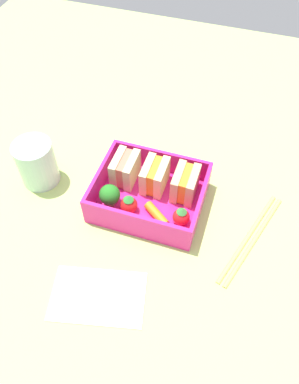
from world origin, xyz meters
TOP-DOWN VIEW (x-y plane):
  - ground_plane at (0.00, 0.00)cm, footprint 120.00×120.00cm
  - bento_tray at (0.00, 0.00)cm, footprint 17.21×14.02cm
  - bento_rim at (0.00, 0.00)cm, footprint 17.21×14.02cm
  - sandwich_left at (-5.14, 2.75)cm, footprint 3.67×5.50cm
  - sandwich_center_left at (0.00, 2.75)cm, footprint 3.67×5.50cm
  - sandwich_center at (5.14, 2.75)cm, footprint 3.67×5.50cm
  - broccoli_floret at (-5.53, -3.15)cm, footprint 3.32×3.32cm
  - strawberry_far_left at (-2.31, -3.38)cm, footprint 2.74×2.74cm
  - carrot_stick_far_left at (2.23, -3.27)cm, footprint 4.64×3.93cm
  - strawberry_left at (6.07, -2.97)cm, footprint 2.65×2.65cm
  - chopstick_pair at (17.12, -1.88)cm, footprint 7.52×18.58cm
  - drinking_glass at (-19.41, -0.98)cm, footprint 6.43×6.43cm
  - folded_napkin at (-1.71, -17.76)cm, footprint 14.50×10.83cm

SIDE VIEW (x-z plane):
  - ground_plane at x=0.00cm, z-range -2.00..0.00cm
  - folded_napkin at x=-1.71cm, z-range 0.00..0.40cm
  - chopstick_pair at x=17.12cm, z-range 0.00..0.70cm
  - bento_tray at x=0.00cm, z-range 0.00..1.20cm
  - carrot_stick_far_left at x=2.23cm, z-range 1.20..2.62cm
  - strawberry_left at x=6.07cm, z-range 1.02..4.27cm
  - strawberry_far_left at x=-2.31cm, z-range 1.02..4.37cm
  - bento_rim at x=0.00cm, z-range 1.20..5.36cm
  - broccoli_floret at x=-5.53cm, z-range 1.50..5.62cm
  - sandwich_left at x=-5.14cm, z-range 1.20..5.99cm
  - sandwich_center_left at x=0.00cm, z-range 1.20..5.99cm
  - sandwich_center at x=5.14cm, z-range 1.20..5.99cm
  - drinking_glass at x=-19.41cm, z-range 0.00..8.00cm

